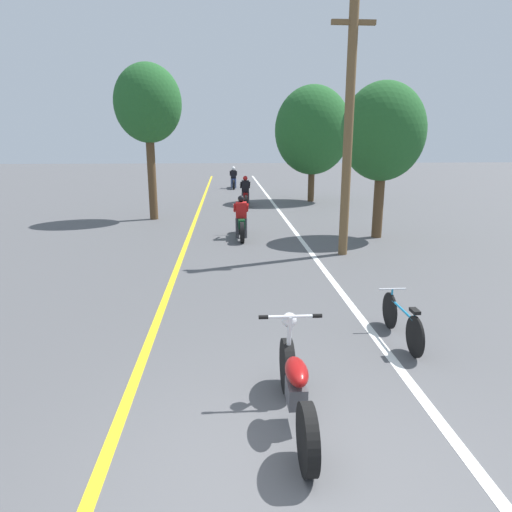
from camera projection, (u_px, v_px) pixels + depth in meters
The scene contains 12 objects.
ground_plane at pixel (283, 482), 4.16m from camera, with size 120.00×120.00×0.00m, color #515154.
lane_stripe_center at pixel (193, 226), 16.48m from camera, with size 0.14×48.00×0.01m, color yellow.
lane_stripe_edge at pixel (290, 225), 16.71m from camera, with size 0.14×48.00×0.01m, color white.
utility_pole at pixel (348, 130), 11.69m from camera, with size 1.10×0.24×6.41m.
roadside_tree_right_near at pixel (383, 133), 13.90m from camera, with size 2.59×2.33×4.77m.
roadside_tree_right_far at pixel (313, 131), 22.51m from camera, with size 3.75×3.37×5.66m.
roadside_tree_left at pixel (148, 105), 16.99m from camera, with size 2.51×2.26×5.82m.
motorcycle_foreground at pixel (296, 388), 4.93m from camera, with size 0.74×2.10×1.08m.
motorcycle_rider_lead at pixel (241, 222), 14.48m from camera, with size 0.50×2.12×1.35m.
motorcycle_rider_mid at pixel (245, 194), 21.78m from camera, with size 0.50×2.12×1.40m.
motorcycle_rider_far at pixel (233, 180), 29.54m from camera, with size 0.50×2.06×1.40m.
bicycle_parked at pixel (402, 321), 7.01m from camera, with size 0.44×1.64×0.71m.
Camera 1 is at (-0.47, -3.50, 3.03)m, focal length 32.00 mm.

